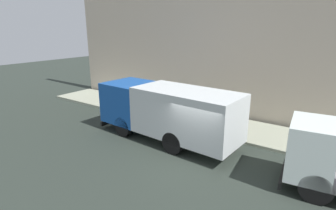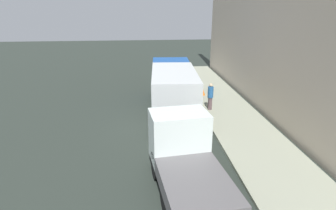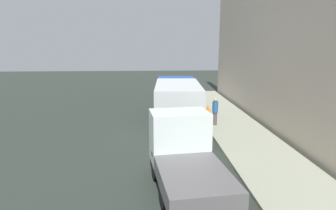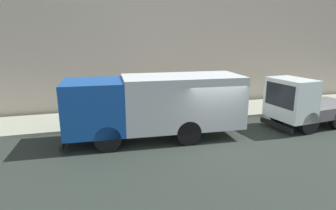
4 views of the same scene
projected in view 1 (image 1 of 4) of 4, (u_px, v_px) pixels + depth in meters
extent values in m
plane|color=#29312B|center=(195.00, 161.00, 11.78)|extent=(80.00, 80.00, 0.00)
cube|color=#9B9F89|center=(235.00, 128.00, 15.46)|extent=(3.42, 30.00, 0.15)
cube|color=#BEAE9A|center=(256.00, 30.00, 15.66)|extent=(0.50, 30.00, 11.04)
cube|color=#164DA7|center=(131.00, 101.00, 15.20)|extent=(2.62, 2.62, 2.20)
cube|color=black|center=(116.00, 94.00, 15.85)|extent=(2.08, 0.18, 1.23)
cube|color=silver|center=(187.00, 114.00, 12.88)|extent=(2.78, 5.40, 2.30)
cube|color=black|center=(117.00, 119.00, 16.35)|extent=(2.38, 0.26, 0.24)
cylinder|color=black|center=(123.00, 127.00, 14.39)|extent=(0.36, 1.09, 1.07)
cylinder|color=black|center=(150.00, 117.00, 16.03)|extent=(0.36, 1.09, 1.07)
cylinder|color=black|center=(173.00, 143.00, 12.38)|extent=(0.36, 1.09, 1.07)
cylinder|color=black|center=(198.00, 129.00, 14.02)|extent=(0.36, 1.09, 1.07)
cube|color=white|center=(311.00, 148.00, 9.54)|extent=(2.35, 1.72, 2.00)
cube|color=black|center=(290.00, 138.00, 9.80)|extent=(1.84, 0.27, 1.12)
cube|color=black|center=(283.00, 173.00, 10.26)|extent=(2.10, 0.36, 0.24)
cylinder|color=black|center=(316.00, 188.00, 8.89)|extent=(0.42, 1.11, 1.08)
cylinder|color=black|center=(316.00, 164.00, 10.49)|extent=(0.42, 1.11, 1.08)
cylinder|color=#594549|center=(194.00, 119.00, 15.59)|extent=(0.36, 0.36, 0.79)
cylinder|color=#245894|center=(194.00, 107.00, 15.38)|extent=(0.47, 0.47, 0.68)
sphere|color=#CEAE87|center=(194.00, 99.00, 15.26)|extent=(0.22, 0.22, 0.22)
cone|color=orange|center=(155.00, 111.00, 17.38)|extent=(0.43, 0.43, 0.61)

